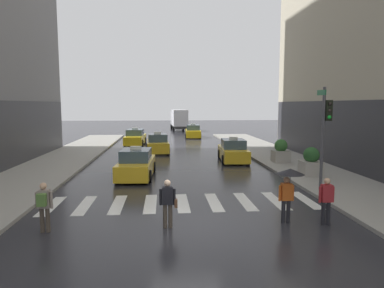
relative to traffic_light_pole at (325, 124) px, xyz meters
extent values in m
plane|color=#26262B|center=(-6.68, -4.12, -3.26)|extent=(160.00, 160.00, 0.00)
cube|color=silver|center=(-12.08, -1.12, -3.25)|extent=(0.50, 2.80, 0.01)
cube|color=silver|center=(-10.73, -1.12, -3.25)|extent=(0.50, 2.80, 0.01)
cube|color=silver|center=(-9.38, -1.12, -3.25)|extent=(0.50, 2.80, 0.01)
cube|color=silver|center=(-8.03, -1.12, -3.25)|extent=(0.50, 2.80, 0.01)
cube|color=silver|center=(-6.68, -1.12, -3.25)|extent=(0.50, 2.80, 0.01)
cube|color=silver|center=(-5.33, -1.12, -3.25)|extent=(0.50, 2.80, 0.01)
cube|color=silver|center=(-3.98, -1.12, -3.25)|extent=(0.50, 2.80, 0.01)
cube|color=silver|center=(-2.63, -1.12, -3.25)|extent=(0.50, 2.80, 0.01)
cube|color=silver|center=(-1.28, -1.12, -3.25)|extent=(0.50, 2.80, 0.01)
cube|color=#2D2D33|center=(3.77, 1.72, -1.06)|extent=(0.10, 31.36, 4.40)
cylinder|color=#47474C|center=(-0.10, 0.00, -0.71)|extent=(0.14, 0.14, 4.80)
cube|color=black|center=(0.12, 0.00, 0.62)|extent=(0.30, 0.26, 0.95)
sphere|color=#28231E|center=(0.12, -0.14, 0.92)|extent=(0.17, 0.17, 0.17)
sphere|color=#28231E|center=(0.12, -0.14, 0.62)|extent=(0.17, 0.17, 0.17)
sphere|color=green|center=(0.12, -0.14, 0.32)|extent=(0.17, 0.17, 0.17)
cube|color=#196638|center=(-0.15, 0.18, 1.44)|extent=(0.04, 0.84, 0.24)
cube|color=gold|center=(-9.02, 4.32, -2.70)|extent=(2.06, 4.60, 0.84)
cube|color=#384C5B|center=(-9.02, 4.22, -1.96)|extent=(1.72, 2.19, 0.64)
cube|color=silver|center=(-9.02, 4.22, -1.55)|extent=(0.61, 0.28, 0.18)
cylinder|color=black|center=(-9.79, 5.72, -2.93)|extent=(0.26, 0.67, 0.66)
cylinder|color=black|center=(-8.08, 5.62, -2.93)|extent=(0.26, 0.67, 0.66)
cylinder|color=black|center=(-9.95, 3.03, -2.93)|extent=(0.26, 0.67, 0.66)
cylinder|color=black|center=(-8.24, 2.93, -2.93)|extent=(0.26, 0.67, 0.66)
cube|color=#F2EAB2|center=(-9.51, 6.63, -2.65)|extent=(0.20, 0.05, 0.14)
cube|color=#F2EAB2|center=(-8.25, 6.55, -2.65)|extent=(0.20, 0.05, 0.14)
cube|color=gold|center=(-2.35, 9.43, -2.70)|extent=(2.06, 4.60, 0.84)
cube|color=#384C5B|center=(-2.35, 9.33, -1.96)|extent=(1.72, 2.19, 0.64)
cube|color=silver|center=(-2.35, 9.33, -1.55)|extent=(0.61, 0.27, 0.18)
cylinder|color=black|center=(-3.12, 10.83, -2.93)|extent=(0.26, 0.67, 0.66)
cylinder|color=black|center=(-1.41, 10.73, -2.93)|extent=(0.26, 0.67, 0.66)
cylinder|color=black|center=(-3.28, 8.14, -2.93)|extent=(0.26, 0.67, 0.66)
cylinder|color=black|center=(-1.57, 8.04, -2.93)|extent=(0.26, 0.67, 0.66)
cube|color=#F2EAB2|center=(-2.84, 11.74, -2.65)|extent=(0.20, 0.05, 0.14)
cube|color=#F2EAB2|center=(-1.58, 11.66, -2.65)|extent=(0.20, 0.05, 0.14)
cube|color=gold|center=(-7.96, 14.63, -2.70)|extent=(2.03, 4.59, 0.84)
cube|color=#384C5B|center=(-7.96, 14.53, -1.96)|extent=(1.70, 2.18, 0.64)
cube|color=silver|center=(-7.96, 14.53, -1.55)|extent=(0.61, 0.27, 0.18)
cylinder|color=black|center=(-8.89, 15.94, -2.93)|extent=(0.25, 0.67, 0.66)
cylinder|color=black|center=(-7.18, 16.03, -2.93)|extent=(0.25, 0.67, 0.66)
cylinder|color=black|center=(-8.75, 13.24, -2.93)|extent=(0.25, 0.67, 0.66)
cylinder|color=black|center=(-7.04, 13.33, -2.93)|extent=(0.25, 0.67, 0.66)
cube|color=#F2EAB2|center=(-8.71, 16.87, -2.65)|extent=(0.20, 0.05, 0.14)
cube|color=#F2EAB2|center=(-7.45, 16.93, -2.65)|extent=(0.20, 0.05, 0.14)
cube|color=yellow|center=(-10.35, 20.43, -2.70)|extent=(2.06, 4.60, 0.84)
cube|color=#384C5B|center=(-10.36, 20.33, -1.96)|extent=(1.72, 2.19, 0.64)
cube|color=silver|center=(-10.36, 20.33, -1.55)|extent=(0.61, 0.27, 0.18)
cylinder|color=black|center=(-11.13, 21.82, -2.93)|extent=(0.26, 0.67, 0.66)
cylinder|color=black|center=(-9.42, 21.72, -2.93)|extent=(0.26, 0.67, 0.66)
cylinder|color=black|center=(-11.28, 19.13, -2.93)|extent=(0.26, 0.67, 0.66)
cylinder|color=black|center=(-9.58, 19.03, -2.93)|extent=(0.26, 0.67, 0.66)
cube|color=#F2EAB2|center=(-10.85, 22.73, -2.65)|extent=(0.20, 0.05, 0.14)
cube|color=#F2EAB2|center=(-9.59, 22.66, -2.65)|extent=(0.20, 0.05, 0.14)
cube|color=yellow|center=(-3.72, 27.71, -2.70)|extent=(2.03, 4.59, 0.84)
cube|color=#384C5B|center=(-3.72, 27.61, -1.96)|extent=(1.71, 2.18, 0.64)
cube|color=silver|center=(-3.72, 27.61, -1.55)|extent=(0.61, 0.27, 0.18)
cylinder|color=black|center=(-4.50, 29.10, -2.93)|extent=(0.25, 0.67, 0.66)
cylinder|color=black|center=(-2.80, 29.01, -2.93)|extent=(0.25, 0.67, 0.66)
cylinder|color=black|center=(-4.64, 26.40, -2.93)|extent=(0.25, 0.67, 0.66)
cylinder|color=black|center=(-2.93, 26.32, -2.93)|extent=(0.25, 0.67, 0.66)
cube|color=#F2EAB2|center=(-4.23, 30.01, -2.65)|extent=(0.20, 0.05, 0.14)
cube|color=#F2EAB2|center=(-2.97, 29.94, -2.65)|extent=(0.20, 0.05, 0.14)
cube|color=#2D2D2D|center=(-4.91, 39.70, -2.61)|extent=(2.12, 6.68, 0.40)
cube|color=silver|center=(-5.07, 42.99, -1.36)|extent=(2.18, 1.90, 2.10)
cube|color=#384C5B|center=(-5.11, 43.91, -0.99)|extent=(1.89, 0.13, 0.95)
cube|color=silver|center=(-4.87, 38.80, -1.16)|extent=(2.43, 4.90, 2.50)
cylinder|color=black|center=(-6.06, 42.75, -2.81)|extent=(0.32, 0.91, 0.90)
cylinder|color=black|center=(-4.06, 42.84, -2.81)|extent=(0.32, 0.91, 0.90)
cylinder|color=black|center=(-5.84, 38.21, -2.81)|extent=(0.32, 0.91, 0.90)
cylinder|color=black|center=(-3.84, 38.31, -2.81)|extent=(0.32, 0.91, 0.90)
cylinder|color=black|center=(-3.29, -3.88, -2.85)|extent=(0.14, 0.14, 0.82)
cylinder|color=black|center=(-3.11, -3.88, -2.85)|extent=(0.14, 0.14, 0.82)
cube|color=#BF5119|center=(-3.20, -3.88, -2.14)|extent=(0.36, 0.24, 0.60)
sphere|color=#9E7051|center=(-3.20, -3.88, -1.72)|extent=(0.22, 0.22, 0.22)
cylinder|color=#BF5119|center=(-3.43, -3.88, -2.19)|extent=(0.09, 0.09, 0.55)
cylinder|color=#BF5119|center=(-2.97, -3.88, -2.19)|extent=(0.09, 0.09, 0.55)
cylinder|color=#4C4C4C|center=(-3.08, -3.88, -1.84)|extent=(0.02, 0.02, 1.00)
cone|color=black|center=(-3.08, -3.88, -1.42)|extent=(0.96, 0.96, 0.20)
cylinder|color=#473D33|center=(-11.43, -4.10, -2.85)|extent=(0.14, 0.14, 0.82)
cylinder|color=#473D33|center=(-11.25, -4.10, -2.85)|extent=(0.14, 0.14, 0.82)
cube|color=gray|center=(-11.34, -4.10, -2.14)|extent=(0.36, 0.24, 0.60)
sphere|color=tan|center=(-11.34, -4.10, -1.72)|extent=(0.22, 0.22, 0.22)
cylinder|color=gray|center=(-11.57, -4.10, -2.19)|extent=(0.09, 0.09, 0.55)
cylinder|color=gray|center=(-11.11, -4.10, -2.19)|extent=(0.09, 0.09, 0.55)
cube|color=#4C7233|center=(-11.34, -4.32, -2.12)|extent=(0.28, 0.18, 0.40)
cylinder|color=#473D33|center=(-7.44, -4.02, -2.85)|extent=(0.14, 0.14, 0.82)
cylinder|color=#473D33|center=(-7.26, -4.02, -2.85)|extent=(0.14, 0.14, 0.82)
cube|color=black|center=(-7.35, -4.02, -2.14)|extent=(0.36, 0.24, 0.60)
sphere|color=beige|center=(-7.35, -4.02, -1.72)|extent=(0.22, 0.22, 0.22)
cylinder|color=black|center=(-7.58, -4.02, -2.19)|extent=(0.09, 0.09, 0.55)
cylinder|color=black|center=(-7.12, -4.02, -2.19)|extent=(0.09, 0.09, 0.55)
cube|color=brown|center=(-7.07, -4.02, -2.42)|extent=(0.10, 0.20, 0.28)
cylinder|color=black|center=(-1.98, -4.19, -2.85)|extent=(0.14, 0.14, 0.82)
cylinder|color=black|center=(-1.80, -4.19, -2.85)|extent=(0.14, 0.14, 0.82)
cube|color=maroon|center=(-1.89, -4.19, -2.14)|extent=(0.36, 0.24, 0.60)
sphere|color=tan|center=(-1.89, -4.19, -1.72)|extent=(0.22, 0.22, 0.22)
cylinder|color=maroon|center=(-2.12, -4.19, -2.19)|extent=(0.09, 0.09, 0.55)
cylinder|color=maroon|center=(-1.66, -4.19, -2.19)|extent=(0.09, 0.09, 0.55)
cube|color=#A8A399|center=(0.92, 3.39, -2.71)|extent=(1.10, 1.10, 0.80)
sphere|color=#285628|center=(0.92, 3.39, -1.96)|extent=(0.90, 0.90, 0.90)
cube|color=#A8A399|center=(0.72, 7.89, -2.71)|extent=(1.10, 1.10, 0.80)
sphere|color=#33662D|center=(0.72, 7.89, -1.96)|extent=(0.90, 0.90, 0.90)
camera|label=1|loc=(-7.47, -15.27, 0.88)|focal=32.11mm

